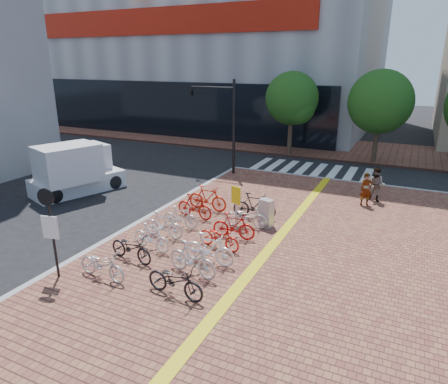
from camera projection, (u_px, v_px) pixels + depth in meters
The scene contains 27 objects.
ground at pixel (201, 261), 14.19m from camera, with size 120.00×120.00×0.00m, color black.
tactile_strip at pixel (172, 368), 9.04m from camera, with size 0.40×34.00×0.01m, color gold.
kerb_north at pixel (345, 182), 23.23m from camera, with size 14.00×0.25×0.15m, color gray.
far_sidewalk at pixel (325, 148), 32.17m from camera, with size 70.00×8.00×0.15m, color brown.
crosswalk at pixel (310, 170), 25.99m from camera, with size 7.50×4.00×0.01m.
street_trees at pixel (397, 104), 25.81m from camera, with size 16.20×4.60×6.35m.
bike_0 at pixel (102, 265), 12.62m from camera, with size 0.64×1.83×0.96m, color #B8B8BD.
bike_1 at pixel (131, 248), 13.77m from camera, with size 0.64×1.84×0.96m, color black.
bike_2 at pixel (151, 237), 14.53m from camera, with size 0.48×1.68×1.01m, color white.
bike_3 at pixel (163, 225), 15.58m from camera, with size 0.49×1.74×1.05m, color silver.
bike_4 at pixel (180, 217), 16.49m from camera, with size 0.44×1.57×0.95m, color silver.
bike_5 at pixel (195, 206), 17.51m from camera, with size 0.51×1.79×1.08m, color #AE170C.
bike_6 at pixel (207, 198), 18.43m from camera, with size 0.55×1.94×1.16m, color red.
bike_7 at pixel (175, 280), 11.66m from camera, with size 0.68×1.95×1.02m, color black.
bike_8 at pixel (192, 259), 12.80m from camera, with size 0.54×1.90×1.14m, color silver.
bike_9 at pixel (209, 249), 13.51m from camera, with size 0.53×1.86×1.12m, color white.
bike_10 at pixel (219, 237), 14.67m from camera, with size 0.61×1.75×0.92m, color red.
bike_11 at pixel (234, 226), 15.49m from camera, with size 0.48×1.72×1.03m, color #AA0E0C.
bike_12 at pixel (246, 216), 16.56m from camera, with size 0.63×1.81×0.95m, color silver.
bike_13 at pixel (254, 206), 17.48m from camera, with size 0.54×1.92×1.15m, color black.
pedestrian_a at pixel (366, 190), 18.95m from camera, with size 0.58×0.38×1.60m, color gray.
pedestrian_b at pixel (376, 185), 19.47m from camera, with size 0.82×0.64×1.69m, color #525568.
utility_box at pixel (266, 213), 16.59m from camera, with size 0.55×0.40×1.19m, color #B7B6BB.
yellow_sign at pixel (236, 199), 16.50m from camera, with size 0.46×0.18×1.72m.
notice_sign at pixel (50, 222), 12.25m from camera, with size 0.55×0.19×3.01m.
traffic_light_pole at pixel (214, 108), 24.02m from camera, with size 3.02×1.16×5.63m.
box_truck at pixel (75, 169), 21.24m from camera, with size 3.48×5.11×2.72m.
Camera 1 is at (6.22, -11.12, 6.77)m, focal length 32.00 mm.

